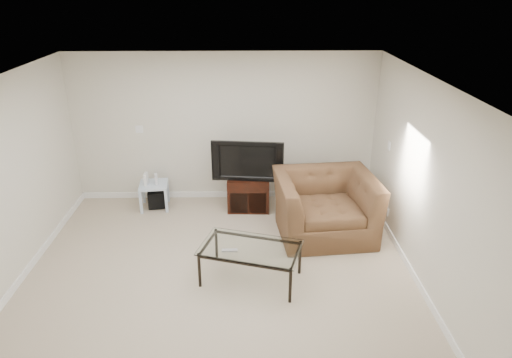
{
  "coord_description": "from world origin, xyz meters",
  "views": [
    {
      "loc": [
        0.38,
        -4.76,
        3.5
      ],
      "look_at": [
        0.5,
        1.2,
        0.9
      ],
      "focal_mm": 32.0,
      "sensor_mm": 36.0,
      "label": 1
    }
  ],
  "objects_px": {
    "tv_stand": "(249,193)",
    "side_table": "(155,196)",
    "television": "(248,159)",
    "recliner": "(326,196)",
    "subwoofer": "(157,198)",
    "coffee_table": "(251,264)"
  },
  "relations": [
    {
      "from": "coffee_table",
      "to": "tv_stand",
      "type": "bearing_deg",
      "value": 90.47
    },
    {
      "from": "tv_stand",
      "to": "side_table",
      "type": "xyz_separation_m",
      "value": [
        -1.56,
        0.06,
        -0.06
      ]
    },
    {
      "from": "coffee_table",
      "to": "recliner",
      "type": "bearing_deg",
      "value": 45.82
    },
    {
      "from": "television",
      "to": "recliner",
      "type": "relative_size",
      "value": 0.75
    },
    {
      "from": "side_table",
      "to": "recliner",
      "type": "relative_size",
      "value": 0.32
    },
    {
      "from": "subwoofer",
      "to": "coffee_table",
      "type": "xyz_separation_m",
      "value": [
        1.56,
        -2.07,
        0.09
      ]
    },
    {
      "from": "subwoofer",
      "to": "recliner",
      "type": "distance_m",
      "value": 2.86
    },
    {
      "from": "tv_stand",
      "to": "recliner",
      "type": "height_order",
      "value": "recliner"
    },
    {
      "from": "television",
      "to": "subwoofer",
      "type": "distance_m",
      "value": 1.71
    },
    {
      "from": "tv_stand",
      "to": "subwoofer",
      "type": "xyz_separation_m",
      "value": [
        -1.54,
        0.08,
        -0.13
      ]
    },
    {
      "from": "side_table",
      "to": "coffee_table",
      "type": "bearing_deg",
      "value": -52.42
    },
    {
      "from": "television",
      "to": "recliner",
      "type": "bearing_deg",
      "value": -29.69
    },
    {
      "from": "subwoofer",
      "to": "tv_stand",
      "type": "bearing_deg",
      "value": -3.11
    },
    {
      "from": "tv_stand",
      "to": "recliner",
      "type": "distance_m",
      "value": 1.45
    },
    {
      "from": "television",
      "to": "side_table",
      "type": "height_order",
      "value": "television"
    },
    {
      "from": "tv_stand",
      "to": "television",
      "type": "relative_size",
      "value": 0.64
    },
    {
      "from": "tv_stand",
      "to": "recliner",
      "type": "xyz_separation_m",
      "value": [
        1.12,
        -0.85,
        0.34
      ]
    },
    {
      "from": "television",
      "to": "recliner",
      "type": "xyz_separation_m",
      "value": [
        1.13,
        -0.82,
        -0.27
      ]
    },
    {
      "from": "side_table",
      "to": "recliner",
      "type": "distance_m",
      "value": 2.87
    },
    {
      "from": "television",
      "to": "side_table",
      "type": "xyz_separation_m",
      "value": [
        -1.56,
        0.09,
        -0.67
      ]
    },
    {
      "from": "side_table",
      "to": "subwoofer",
      "type": "xyz_separation_m",
      "value": [
        0.03,
        0.02,
        -0.06
      ]
    },
    {
      "from": "subwoofer",
      "to": "recliner",
      "type": "relative_size",
      "value": 0.19
    }
  ]
}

